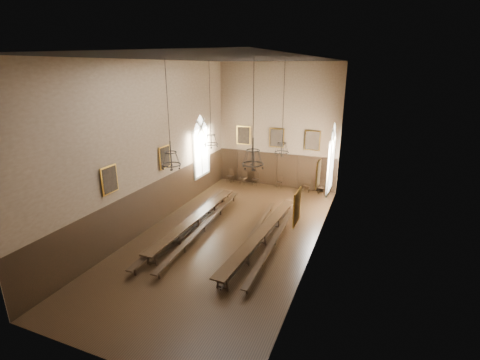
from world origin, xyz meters
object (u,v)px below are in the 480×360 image
Objects in this scene: chair_0 at (230,178)px; chair_6 at (307,188)px; chandelier_back_left at (211,138)px; chandelier_front_right at (253,158)px; bench_left_outer at (187,223)px; chandelier_front_left at (171,158)px; table_left at (195,222)px; chair_1 at (244,180)px; bench_right_outer at (275,240)px; table_right at (261,238)px; bench_right_inner at (252,236)px; chair_4 at (279,184)px; chandelier_back_right at (282,146)px; chair_7 at (321,189)px; bench_left_inner at (205,227)px; chair_2 at (256,181)px.

chair_0 is 1.06× the size of chair_6.
chandelier_back_left is 1.09× the size of chandelier_front_right.
chandelier_front_left reaches higher than bench_left_outer.
table_left is 9.08× the size of chair_1.
table_right is at bearing -160.57° from bench_right_outer.
chair_6 reaches higher than table_right.
bench_right_inner is at bearing -177.45° from bench_right_outer.
chandelier_back_right is at bearing -67.64° from chair_4.
chandelier_front_left is (-3.89, -5.02, 0.14)m from chandelier_back_right.
chandelier_front_left is (0.56, -10.63, 4.34)m from chair_1.
chandelier_back_right reaches higher than chair_7.
table_right is at bearing 96.23° from chandelier_front_right.
chandelier_back_right reaches higher than chair_0.
table_right reaches higher than bench_left_outer.
chair_0 is 0.21× the size of chandelier_front_left.
chair_6 is (-0.14, 8.47, 0.02)m from bench_right_outer.
bench_right_outer is 10.33× the size of chair_4.
chair_7 is (4.90, 8.50, -0.00)m from bench_left_inner.
chair_7 reaches higher than bench_left_outer.
chair_0 is at bearing 103.66° from chandelier_back_left.
bench_right_outer is at bearing -26.56° from chandelier_back_left.
chair_7 is 12.69m from chandelier_front_left.
table_left is 0.98× the size of bench_right_outer.
bench_right_inner is 8.70m from chair_4.
bench_left_outer reaches higher than bench_right_outer.
bench_left_inner is 2.17× the size of chandelier_back_left.
chandelier_front_right is at bearing -29.67° from table_left.
table_right is 1.97× the size of chandelier_back_left.
bench_right_inner is at bearing -0.79° from bench_left_inner.
chair_7 is (0.88, 8.48, 0.02)m from bench_right_outer.
chair_2 reaches higher than chair_7.
bench_left_outer is at bearing -124.02° from chair_6.
chair_6 is at bearing 53.43° from chandelier_back_left.
chair_4 is (2.84, 0.12, -0.03)m from chair_1.
bench_left_inner is 10.27× the size of chair_2.
chandelier_front_right is at bearing -25.86° from bench_left_outer.
chair_6 is at bearing 12.32° from chair_2.
chair_0 is 0.21× the size of chandelier_back_left.
bench_right_outer is 1.94× the size of chandelier_front_left.
chair_0 reaches higher than bench_left_outer.
chandelier_back_right is 6.35m from chandelier_front_left.
table_right is 9.30× the size of chair_1.
chandelier_front_left is (-3.82, -1.92, 4.28)m from table_right.
chair_4 is at bearing 99.18° from chandelier_front_right.
chair_0 reaches higher than chair_7.
chair_6 is at bearing 85.22° from chandelier_back_right.
chair_6 is (2.07, -0.12, 0.02)m from chair_4.
bench_right_inner is at bearing -101.87° from chandelier_back_right.
chandelier_back_left is at bearing 89.79° from table_left.
table_right reaches higher than bench_right_inner.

